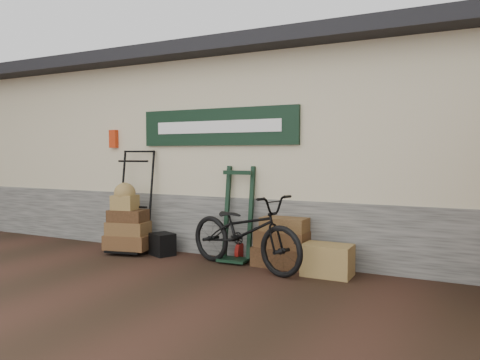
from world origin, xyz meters
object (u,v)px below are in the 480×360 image
suitcase_stack (283,241)px  black_trunk (163,244)px  bicycle (244,227)px  green_barrow (237,214)px  porter_trolley (134,200)px  wicker_hamper (328,260)px

suitcase_stack → black_trunk: bearing=-173.9°
suitcase_stack → bicycle: 0.60m
green_barrow → suitcase_stack: bearing=-1.2°
porter_trolley → bicycle: porter_trolley is taller
porter_trolley → suitcase_stack: 2.52m
porter_trolley → black_trunk: size_ratio=4.84×
porter_trolley → black_trunk: porter_trolley is taller
wicker_hamper → porter_trolley: bearing=178.9°
porter_trolley → black_trunk: (0.58, -0.04, -0.65)m
green_barrow → wicker_hamper: (1.39, -0.20, -0.48)m
porter_trolley → wicker_hamper: porter_trolley is taller
green_barrow → bicycle: (0.29, -0.35, -0.12)m
black_trunk → wicker_hamper: bearing=-0.5°
porter_trolley → suitcase_stack: (2.47, 0.17, -0.47)m
wicker_hamper → bicycle: (-1.11, -0.15, 0.36)m
wicker_hamper → bicycle: bearing=-172.5°
black_trunk → bicycle: (1.48, -0.17, 0.40)m
wicker_hamper → black_trunk: wicker_hamper is taller
green_barrow → black_trunk: 1.31m
porter_trolley → wicker_hamper: (3.17, -0.06, -0.62)m
green_barrow → porter_trolley: bearing=-178.3°
porter_trolley → green_barrow: size_ratio=1.20×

